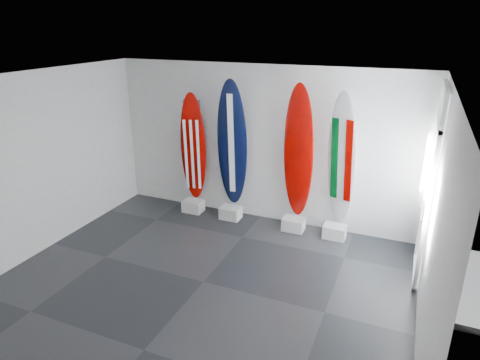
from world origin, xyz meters
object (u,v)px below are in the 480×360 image
at_px(surfboard_navy, 232,145).
at_px(surfboard_italy, 342,160).
at_px(surfboard_swiss, 298,153).
at_px(surfboard_usa, 193,148).

xyz_separation_m(surfboard_navy, surfboard_italy, (2.07, 0.00, -0.05)).
relative_size(surfboard_navy, surfboard_swiss, 1.01).
relative_size(surfboard_swiss, surfboard_italy, 1.03).
bearing_deg(surfboard_swiss, surfboard_italy, 7.30).
xyz_separation_m(surfboard_navy, surfboard_swiss, (1.30, 0.00, -0.00)).
bearing_deg(surfboard_usa, surfboard_swiss, -16.99).
bearing_deg(surfboard_italy, surfboard_swiss, -161.95).
relative_size(surfboard_navy, surfboard_italy, 1.04).
height_order(surfboard_swiss, surfboard_italy, surfboard_swiss).
distance_m(surfboard_navy, surfboard_italy, 2.07).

